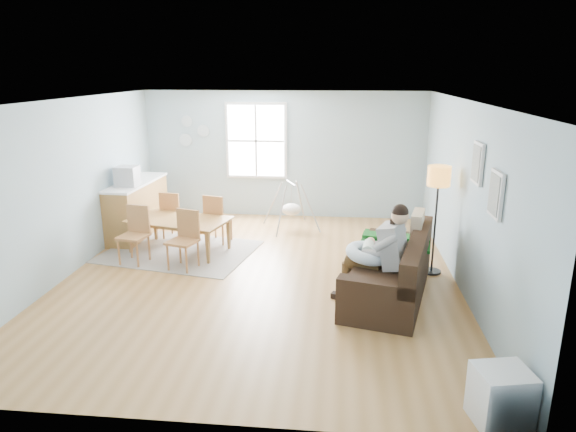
# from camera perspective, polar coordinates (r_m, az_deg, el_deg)

# --- Properties ---
(room) EXTENTS (8.40, 9.40, 3.90)m
(room) POSITION_cam_1_polar(r_m,az_deg,el_deg) (7.52, -3.34, 10.61)
(room) COLOR #A06F38
(window) EXTENTS (1.32, 0.08, 1.62)m
(window) POSITION_cam_1_polar(r_m,az_deg,el_deg) (11.10, -3.55, 8.33)
(window) COLOR silver
(window) RESTS_ON room
(pictures) EXTENTS (0.05, 1.34, 0.74)m
(pictures) POSITION_cam_1_polar(r_m,az_deg,el_deg) (6.71, 21.15, 3.99)
(pictures) COLOR silver
(pictures) RESTS_ON room
(wall_plates) EXTENTS (0.67, 0.02, 0.66)m
(wall_plates) POSITION_cam_1_polar(r_m,az_deg,el_deg) (11.39, -10.64, 9.20)
(wall_plates) COLOR #94AAB2
(wall_plates) RESTS_ON room
(sofa) EXTENTS (1.48, 2.43, 0.92)m
(sofa) POSITION_cam_1_polar(r_m,az_deg,el_deg) (7.47, 11.60, -6.36)
(sofa) COLOR black
(sofa) RESTS_ON room
(green_throw) EXTENTS (1.15, 1.03, 0.04)m
(green_throw) POSITION_cam_1_polar(r_m,az_deg,el_deg) (8.09, 11.87, -2.67)
(green_throw) COLOR #155C18
(green_throw) RESTS_ON sofa
(beige_pillow) EXTENTS (0.28, 0.57, 0.55)m
(beige_pillow) POSITION_cam_1_polar(r_m,az_deg,el_deg) (7.83, 14.15, -1.50)
(beige_pillow) COLOR tan
(beige_pillow) RESTS_ON sofa
(father) EXTENTS (1.07, 0.73, 1.45)m
(father) POSITION_cam_1_polar(r_m,az_deg,el_deg) (7.03, 10.26, -3.77)
(father) COLOR #9B9B9E
(father) RESTS_ON sofa
(nursing_pillow) EXTENTS (0.80, 0.79, 0.25)m
(nursing_pillow) POSITION_cam_1_polar(r_m,az_deg,el_deg) (7.07, 8.87, -4.10)
(nursing_pillow) COLOR #CBE6FE
(nursing_pillow) RESTS_ON father
(infant) EXTENTS (0.19, 0.41, 0.15)m
(infant) POSITION_cam_1_polar(r_m,az_deg,el_deg) (7.08, 8.95, -3.31)
(infant) COLOR silver
(infant) RESTS_ON nursing_pillow
(toddler) EXTENTS (0.62, 0.39, 0.93)m
(toddler) POSITION_cam_1_polar(r_m,az_deg,el_deg) (7.52, 11.40, -2.49)
(toddler) COLOR white
(toddler) RESTS_ON sofa
(floor_lamp) EXTENTS (0.35, 0.35, 1.72)m
(floor_lamp) POSITION_cam_1_polar(r_m,az_deg,el_deg) (8.14, 16.36, 3.29)
(floor_lamp) COLOR black
(floor_lamp) RESTS_ON room
(storage_cube) EXTENTS (0.56, 0.51, 0.53)m
(storage_cube) POSITION_cam_1_polar(r_m,az_deg,el_deg) (5.29, 22.51, -18.03)
(storage_cube) COLOR white
(storage_cube) RESTS_ON room
(rug) EXTENTS (2.83, 2.36, 0.01)m
(rug) POSITION_cam_1_polar(r_m,az_deg,el_deg) (9.34, -11.93, -3.87)
(rug) COLOR gray
(rug) RESTS_ON room
(dining_table) EXTENTS (1.88, 1.33, 0.60)m
(dining_table) POSITION_cam_1_polar(r_m,az_deg,el_deg) (9.24, -12.04, -2.16)
(dining_table) COLOR brown
(dining_table) RESTS_ON rug
(chair_sw) EXTENTS (0.51, 0.51, 0.96)m
(chair_sw) POSITION_cam_1_polar(r_m,az_deg,el_deg) (8.90, -16.58, -1.54)
(chair_sw) COLOR #9F5B37
(chair_sw) RESTS_ON rug
(chair_se) EXTENTS (0.53, 0.53, 0.95)m
(chair_se) POSITION_cam_1_polar(r_m,az_deg,el_deg) (8.44, -11.37, -2.13)
(chair_se) COLOR #9F5B37
(chair_se) RESTS_ON rug
(chair_nw) EXTENTS (0.48, 0.48, 0.93)m
(chair_nw) POSITION_cam_1_polar(r_m,az_deg,el_deg) (9.91, -12.70, 0.40)
(chair_nw) COLOR #9F5B37
(chair_nw) RESTS_ON rug
(chair_ne) EXTENTS (0.52, 0.52, 0.93)m
(chair_ne) POSITION_cam_1_polar(r_m,az_deg,el_deg) (9.51, -7.98, 0.01)
(chair_ne) COLOR #9F5B37
(chair_ne) RESTS_ON rug
(counter) EXTENTS (0.64, 1.91, 1.05)m
(counter) POSITION_cam_1_polar(r_m,az_deg,el_deg) (10.38, -16.38, 0.89)
(counter) COLOR brown
(counter) RESTS_ON room
(monitor) EXTENTS (0.38, 0.36, 0.36)m
(monitor) POSITION_cam_1_polar(r_m,az_deg,el_deg) (9.91, -17.47, 4.26)
(monitor) COLOR #A2A2A6
(monitor) RESTS_ON counter
(baby_swing) EXTENTS (1.24, 1.25, 0.96)m
(baby_swing) POSITION_cam_1_polar(r_m,az_deg,el_deg) (10.31, 0.37, 0.83)
(baby_swing) COLOR #A2A2A6
(baby_swing) RESTS_ON room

